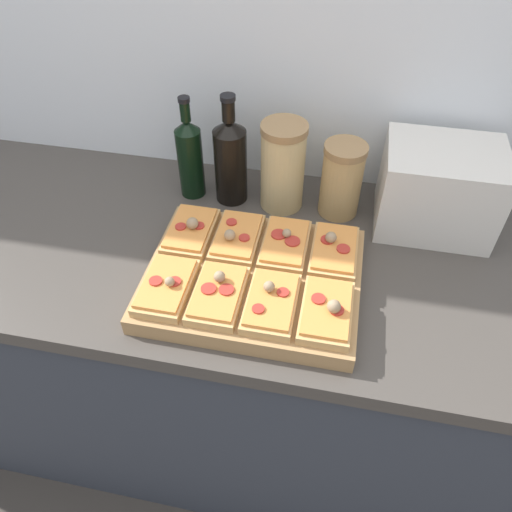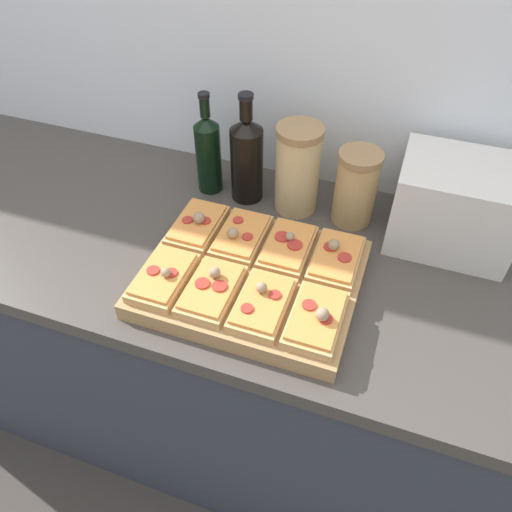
{
  "view_description": "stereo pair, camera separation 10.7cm",
  "coord_description": "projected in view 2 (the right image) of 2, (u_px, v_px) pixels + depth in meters",
  "views": [
    {
      "loc": [
        0.13,
        -0.51,
        1.7
      ],
      "look_at": [
        -0.02,
        0.24,
        0.94
      ],
      "focal_mm": 35.0,
      "sensor_mm": 36.0,
      "label": 1
    },
    {
      "loc": [
        0.24,
        -0.48,
        1.7
      ],
      "look_at": [
        -0.02,
        0.24,
        0.94
      ],
      "focal_mm": 35.0,
      "sensor_mm": 36.0,
      "label": 2
    }
  ],
  "objects": [
    {
      "name": "pizza_slice_back_right",
      "position": [
        336.0,
        258.0,
        1.08
      ],
      "size": [
        0.1,
        0.16,
        0.05
      ],
      "color": "tan",
      "rests_on": "cutting_board"
    },
    {
      "name": "toaster_oven",
      "position": [
        455.0,
        205.0,
        1.13
      ],
      "size": [
        0.29,
        0.21,
        0.21
      ],
      "color": "beige",
      "rests_on": "kitchen_counter"
    },
    {
      "name": "cutting_board",
      "position": [
        251.0,
        278.0,
        1.08
      ],
      "size": [
        0.46,
        0.36,
        0.04
      ],
      "primitive_type": "cube",
      "color": "#A37A4C",
      "rests_on": "kitchen_counter"
    },
    {
      "name": "wine_bottle",
      "position": [
        247.0,
        158.0,
        1.24
      ],
      "size": [
        0.08,
        0.08,
        0.29
      ],
      "color": "black",
      "rests_on": "kitchen_counter"
    },
    {
      "name": "grain_jar_short",
      "position": [
        356.0,
        187.0,
        1.19
      ],
      "size": [
        0.1,
        0.1,
        0.19
      ],
      "color": "tan",
      "rests_on": "kitchen_counter"
    },
    {
      "name": "pizza_slice_back_midleft",
      "position": [
        241.0,
        236.0,
        1.13
      ],
      "size": [
        0.1,
        0.16,
        0.05
      ],
      "color": "tan",
      "rests_on": "cutting_board"
    },
    {
      "name": "pizza_slice_front_midright",
      "position": [
        262.0,
        303.0,
        0.99
      ],
      "size": [
        0.1,
        0.16,
        0.05
      ],
      "color": "tan",
      "rests_on": "cutting_board"
    },
    {
      "name": "pizza_slice_back_left",
      "position": [
        197.0,
        225.0,
        1.16
      ],
      "size": [
        0.1,
        0.16,
        0.05
      ],
      "color": "tan",
      "rests_on": "cutting_board"
    },
    {
      "name": "pizza_slice_front_midleft",
      "position": [
        212.0,
        289.0,
        1.01
      ],
      "size": [
        0.1,
        0.16,
        0.05
      ],
      "color": "tan",
      "rests_on": "cutting_board"
    },
    {
      "name": "wall_back",
      "position": [
        326.0,
        38.0,
        1.14
      ],
      "size": [
        6.0,
        0.06,
        2.5
      ],
      "color": "silver",
      "rests_on": "ground_plane"
    },
    {
      "name": "grain_jar_tall",
      "position": [
        298.0,
        169.0,
        1.21
      ],
      "size": [
        0.11,
        0.11,
        0.23
      ],
      "color": "tan",
      "rests_on": "kitchen_counter"
    },
    {
      "name": "kitchen_counter",
      "position": [
        271.0,
        360.0,
        1.47
      ],
      "size": [
        2.63,
        0.67,
        0.88
      ],
      "color": "#333842",
      "rests_on": "ground_plane"
    },
    {
      "name": "pizza_slice_back_midright",
      "position": [
        288.0,
        247.0,
        1.1
      ],
      "size": [
        0.1,
        0.16,
        0.05
      ],
      "color": "tan",
      "rests_on": "cutting_board"
    },
    {
      "name": "pizza_slice_front_right",
      "position": [
        316.0,
        318.0,
        0.96
      ],
      "size": [
        0.1,
        0.16,
        0.05
      ],
      "color": "tan",
      "rests_on": "cutting_board"
    },
    {
      "name": "olive_oil_bottle",
      "position": [
        208.0,
        152.0,
        1.27
      ],
      "size": [
        0.06,
        0.06,
        0.27
      ],
      "color": "black",
      "rests_on": "kitchen_counter"
    },
    {
      "name": "pizza_slice_front_left",
      "position": [
        163.0,
        277.0,
        1.04
      ],
      "size": [
        0.1,
        0.16,
        0.05
      ],
      "color": "tan",
      "rests_on": "cutting_board"
    }
  ]
}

